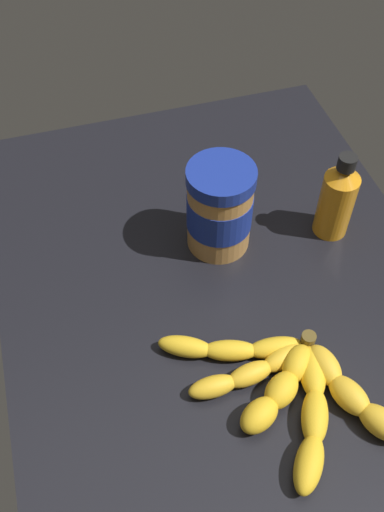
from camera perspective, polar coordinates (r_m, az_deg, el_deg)
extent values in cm
cube|color=black|center=(91.26, 2.13, -2.04)|extent=(79.77, 65.04, 4.65)
ellipsoid|color=yellow|center=(80.65, 8.09, -8.85)|extent=(3.79, 7.91, 2.88)
ellipsoid|color=yellow|center=(79.80, 3.76, -9.20)|extent=(4.98, 8.13, 2.88)
ellipsoid|color=yellow|center=(79.93, -0.64, -8.85)|extent=(6.02, 8.10, 2.88)
ellipsoid|color=gold|center=(80.07, 8.91, -9.75)|extent=(4.59, 7.11, 2.87)
ellipsoid|color=gold|center=(78.32, 5.69, -11.42)|extent=(3.75, 6.90, 2.87)
ellipsoid|color=gold|center=(77.18, 2.05, -12.66)|extent=(2.91, 6.59, 2.87)
ellipsoid|color=gold|center=(79.45, 10.25, -10.27)|extent=(6.70, 6.68, 3.72)
ellipsoid|color=gold|center=(77.30, 8.72, -12.83)|extent=(6.39, 6.83, 3.72)
ellipsoid|color=gold|center=(75.49, 6.58, -15.21)|extent=(5.90, 6.80, 3.72)
ellipsoid|color=yellow|center=(79.38, 11.66, -11.06)|extent=(8.29, 5.33, 3.36)
ellipsoid|color=yellow|center=(76.70, 11.90, -15.09)|extent=(8.37, 6.35, 3.36)
ellipsoid|color=yellow|center=(74.29, 11.34, -19.32)|extent=(8.20, 7.18, 3.36)
ellipsoid|color=gold|center=(80.04, 12.78, -10.38)|extent=(6.78, 4.56, 3.64)
ellipsoid|color=gold|center=(78.76, 15.11, -13.02)|extent=(7.17, 5.63, 3.64)
ellipsoid|color=gold|center=(78.27, 18.08, -15.25)|extent=(7.26, 6.46, 3.64)
cylinder|color=brown|center=(81.45, 11.23, -8.19)|extent=(2.00, 2.00, 3.00)
cylinder|color=#BF8442|center=(88.09, 2.69, 4.21)|extent=(9.73, 9.73, 12.84)
cylinder|color=navy|center=(87.62, 2.70, 4.49)|extent=(9.93, 9.93, 5.78)
cylinder|color=navy|center=(82.79, 2.88, 7.76)|extent=(10.13, 10.13, 2.15)
cylinder|color=orange|center=(93.07, 13.85, 4.88)|extent=(5.45, 5.45, 11.12)
cone|color=orange|center=(88.62, 14.65, 7.81)|extent=(5.45, 5.45, 2.00)
cylinder|color=black|center=(87.26, 14.92, 8.80)|extent=(2.74, 2.74, 2.17)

